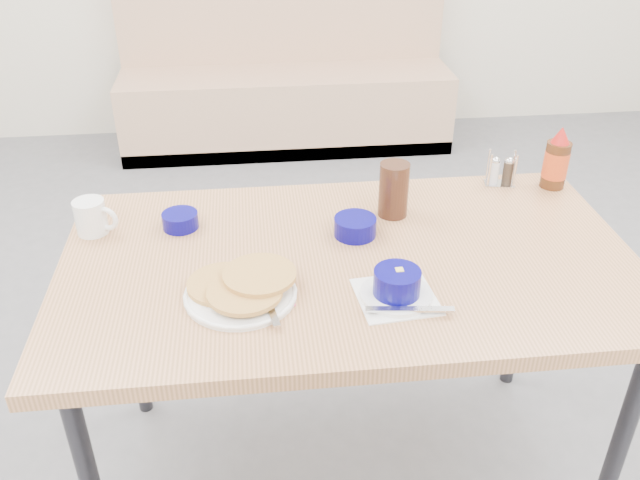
{
  "coord_description": "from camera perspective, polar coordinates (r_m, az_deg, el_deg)",
  "views": [
    {
      "loc": [
        -0.22,
        -1.12,
        1.66
      ],
      "look_at": [
        -0.07,
        0.24,
        0.82
      ],
      "focal_mm": 38.0,
      "sensor_mm": 36.0,
      "label": 1
    }
  ],
  "objects": [
    {
      "name": "grits_setting",
      "position": [
        1.5,
        6.49,
        -3.91
      ],
      "size": [
        0.2,
        0.19,
        0.07
      ],
      "rotation": [
        0.0,
        0.0,
        0.1
      ],
      "color": "white",
      "rests_on": "dining_table"
    },
    {
      "name": "pancake_plate",
      "position": [
        1.52,
        -6.6,
        -4.1
      ],
      "size": [
        0.25,
        0.26,
        0.04
      ],
      "rotation": [
        0.0,
        0.0,
        -0.15
      ],
      "color": "white",
      "rests_on": "dining_table"
    },
    {
      "name": "butter_bowl",
      "position": [
        1.73,
        2.98,
        1.13
      ],
      "size": [
        0.11,
        0.11,
        0.05
      ],
      "rotation": [
        0.0,
        0.0,
        -0.32
      ],
      "color": "#060462",
      "rests_on": "dining_table"
    },
    {
      "name": "sugar_wrapper",
      "position": [
        1.49,
        -2.92,
        -5.39
      ],
      "size": [
        0.04,
        0.03,
        0.0
      ],
      "primitive_type": "cube",
      "rotation": [
        0.0,
        0.0,
        0.15
      ],
      "color": "#F35174",
      "rests_on": "dining_table"
    },
    {
      "name": "syrup_bottle",
      "position": [
        2.05,
        19.27,
        6.28
      ],
      "size": [
        0.07,
        0.07,
        0.18
      ],
      "rotation": [
        0.0,
        0.0,
        -0.25
      ],
      "color": "#47230F",
      "rests_on": "dining_table"
    },
    {
      "name": "creamer_bowl",
      "position": [
        1.79,
        -11.68,
        1.62
      ],
      "size": [
        0.09,
        0.09,
        0.04
      ],
      "rotation": [
        0.0,
        0.0,
        0.07
      ],
      "color": "#060462",
      "rests_on": "dining_table"
    },
    {
      "name": "condiment_caddy",
      "position": [
        2.04,
        14.97,
        5.46
      ],
      "size": [
        0.09,
        0.06,
        0.1
      ],
      "rotation": [
        0.0,
        0.0,
        -0.2
      ],
      "color": "silver",
      "rests_on": "dining_table"
    },
    {
      "name": "booth_bench",
      "position": [
        4.12,
        -2.95,
        12.98
      ],
      "size": [
        1.9,
        0.56,
        1.22
      ],
      "color": "tan",
      "rests_on": "ground"
    },
    {
      "name": "dining_table",
      "position": [
        1.68,
        2.46,
        -3.21
      ],
      "size": [
        1.4,
        0.8,
        0.76
      ],
      "color": "tan",
      "rests_on": "ground"
    },
    {
      "name": "amber_tumbler",
      "position": [
        1.8,
        6.22,
        4.24
      ],
      "size": [
        0.1,
        0.1,
        0.15
      ],
      "primitive_type": "cylinder",
      "rotation": [
        0.0,
        0.0,
        -0.41
      ],
      "color": "#371D11",
      "rests_on": "dining_table"
    },
    {
      "name": "coffee_mug",
      "position": [
        1.82,
        -18.65,
        1.88
      ],
      "size": [
        0.11,
        0.08,
        0.09
      ],
      "rotation": [
        0.0,
        0.0,
        -0.36
      ],
      "color": "white",
      "rests_on": "dining_table"
    }
  ]
}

